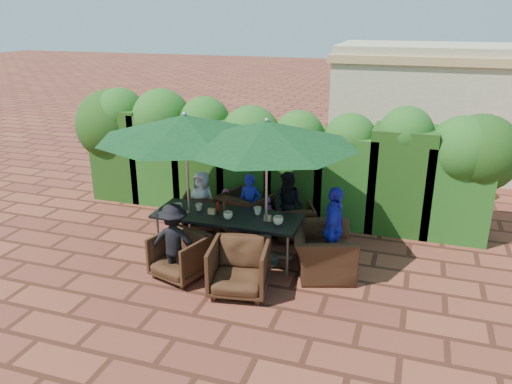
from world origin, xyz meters
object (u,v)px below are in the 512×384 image
(chair_end_right, at_px, (323,244))
(umbrella_left, at_px, (185,127))
(chair_near_left, at_px, (180,254))
(umbrella_right, at_px, (267,134))
(dining_table, at_px, (227,219))
(chair_far_mid, at_px, (246,210))
(chair_far_left, at_px, (204,209))
(chair_far_right, at_px, (294,220))
(chair_near_right, at_px, (239,266))

(chair_end_right, bearing_deg, umbrella_left, 70.65)
(chair_near_left, relative_size, chair_end_right, 0.70)
(umbrella_right, height_order, chair_end_right, umbrella_right)
(dining_table, height_order, chair_far_mid, chair_far_mid)
(umbrella_right, xyz_separation_m, chair_near_left, (-1.15, -0.87, -1.83))
(umbrella_left, bearing_deg, umbrella_right, -1.97)
(dining_table, bearing_deg, chair_near_left, -115.70)
(umbrella_left, height_order, umbrella_right, same)
(chair_far_left, relative_size, chair_end_right, 0.69)
(chair_far_right, bearing_deg, umbrella_right, 55.85)
(chair_far_mid, relative_size, chair_near_left, 1.11)
(dining_table, distance_m, chair_far_left, 1.33)
(umbrella_right, bearing_deg, umbrella_left, 178.03)
(umbrella_left, height_order, chair_near_right, umbrella_left)
(umbrella_right, height_order, chair_near_left, umbrella_right)
(umbrella_left, xyz_separation_m, chair_far_mid, (0.67, 1.04, -1.78))
(dining_table, xyz_separation_m, chair_near_right, (0.60, -1.07, -0.24))
(dining_table, distance_m, chair_near_right, 1.25)
(umbrella_right, bearing_deg, chair_far_mid, 124.06)
(umbrella_right, relative_size, chair_far_mid, 3.31)
(chair_near_right, bearing_deg, chair_far_mid, 97.32)
(chair_far_right, relative_size, chair_end_right, 0.63)
(dining_table, xyz_separation_m, chair_far_left, (-0.87, 0.96, -0.29))
(dining_table, xyz_separation_m, umbrella_right, (0.70, -0.05, 1.54))
(dining_table, relative_size, chair_near_left, 3.21)
(chair_far_mid, bearing_deg, chair_end_right, 166.23)
(chair_near_left, bearing_deg, umbrella_right, 53.53)
(chair_far_mid, bearing_deg, chair_near_right, 126.35)
(chair_far_mid, bearing_deg, umbrella_left, 76.90)
(chair_far_right, height_order, chair_near_left, chair_near_left)
(dining_table, height_order, umbrella_right, umbrella_right)
(umbrella_right, xyz_separation_m, chair_far_left, (-1.57, 1.01, -1.83))
(chair_near_left, bearing_deg, chair_near_right, 8.67)
(dining_table, height_order, chair_near_left, chair_near_left)
(umbrella_left, bearing_deg, dining_table, 0.54)
(umbrella_right, bearing_deg, dining_table, 175.53)
(chair_far_left, xyz_separation_m, chair_far_right, (1.77, 0.11, -0.03))
(chair_far_mid, distance_m, chair_near_left, 2.00)
(dining_table, xyz_separation_m, chair_far_right, (0.90, 1.07, -0.32))
(umbrella_right, distance_m, chair_near_left, 2.32)
(umbrella_left, height_order, chair_near_left, umbrella_left)
(chair_far_left, bearing_deg, umbrella_right, 132.88)
(chair_far_left, distance_m, chair_near_left, 1.93)
(umbrella_left, distance_m, chair_end_right, 2.92)
(dining_table, relative_size, chair_near_right, 2.87)
(umbrella_left, distance_m, chair_far_left, 2.08)
(chair_far_mid, bearing_deg, chair_far_right, -158.53)
(chair_far_right, bearing_deg, chair_end_right, 99.30)
(dining_table, distance_m, chair_end_right, 1.67)
(chair_far_left, height_order, chair_far_right, chair_far_left)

